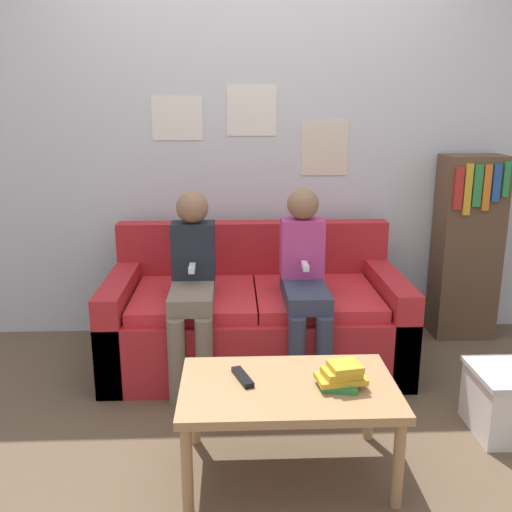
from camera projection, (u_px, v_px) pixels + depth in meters
The scene contains 9 objects.
ground_plane at pixel (259, 406), 2.91m from camera, with size 10.00×10.00×0.00m, color brown.
wall_back at pixel (252, 136), 3.63m from camera, with size 8.00×0.06×2.60m.
couch at pixel (255, 318), 3.38m from camera, with size 1.69×0.88×0.78m.
coffee_table at pixel (288, 395), 2.30m from camera, with size 0.87×0.54×0.40m.
person_left at pixel (192, 278), 3.09m from camera, with size 0.24×0.59×1.04m.
person_right at pixel (304, 275), 3.12m from camera, with size 0.24×0.59×1.05m.
tv_remote at pixel (243, 377), 2.33m from camera, with size 0.09×0.17×0.02m.
book_stack at pixel (341, 376), 2.27m from camera, with size 0.21×0.18×0.10m.
bookshelf at pixel (467, 247), 3.69m from camera, with size 0.39×0.28×1.19m.
Camera 1 is at (-0.13, -2.62, 1.49)m, focal length 40.00 mm.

